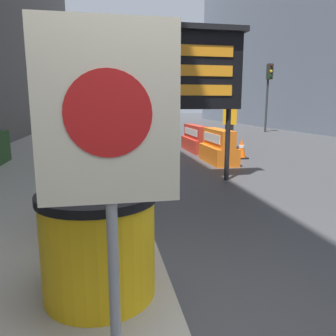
{
  "coord_description": "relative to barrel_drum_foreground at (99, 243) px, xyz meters",
  "views": [
    {
      "loc": [
        -0.47,
        -1.63,
        1.54
      ],
      "look_at": [
        0.84,
        5.16,
        0.21
      ],
      "focal_mm": 35.0,
      "sensor_mm": 36.0,
      "label": 1
    }
  ],
  "objects": [
    {
      "name": "barrel_drum_middle",
      "position": [
        0.01,
        1.16,
        0.0
      ],
      "size": [
        0.84,
        0.84,
        0.77
      ],
      "color": "yellow",
      "rests_on": "sidewalk_left"
    },
    {
      "name": "barrel_drum_foreground",
      "position": [
        0.0,
        0.0,
        0.0
      ],
      "size": [
        0.84,
        0.84,
        0.77
      ],
      "color": "yellow",
      "rests_on": "sidewalk_left"
    },
    {
      "name": "traffic_cone_mid",
      "position": [
        3.72,
        8.96,
        -0.28
      ],
      "size": [
        0.32,
        0.32,
        0.57
      ],
      "color": "black",
      "rests_on": "ground_plane"
    },
    {
      "name": "warning_sign",
      "position": [
        0.09,
        -0.64,
        0.84
      ],
      "size": [
        0.71,
        0.08,
        1.79
      ],
      "color": "gray",
      "rests_on": "sidewalk_left"
    },
    {
      "name": "jersey_barrier_orange_near",
      "position": [
        3.09,
        6.11,
        -0.16
      ],
      "size": [
        0.61,
        1.62,
        0.9
      ],
      "color": "orange",
      "rests_on": "ground_plane"
    },
    {
      "name": "pedestrian_worker",
      "position": [
        4.39,
        8.65,
        0.51
      ],
      "size": [
        0.55,
        0.44,
        1.81
      ],
      "rotation": [
        0.0,
        0.0,
        5.91
      ],
      "color": "#514C42",
      "rests_on": "ground_plane"
    },
    {
      "name": "traffic_cone_far",
      "position": [
        3.99,
        6.62,
        -0.26
      ],
      "size": [
        0.35,
        0.35,
        0.62
      ],
      "color": "black",
      "rests_on": "ground_plane"
    },
    {
      "name": "traffic_cone_near",
      "position": [
        2.7,
        10.15,
        -0.27
      ],
      "size": [
        0.33,
        0.33,
        0.59
      ],
      "color": "black",
      "rests_on": "ground_plane"
    },
    {
      "name": "message_board",
      "position": [
        1.7,
        4.05,
        1.65
      ],
      "size": [
        2.25,
        0.36,
        3.01
      ],
      "color": "black",
      "rests_on": "ground_plane"
    },
    {
      "name": "traffic_light_far_side",
      "position": [
        9.24,
        15.23,
        2.2
      ],
      "size": [
        0.28,
        0.44,
        3.79
      ],
      "color": "#2D2D30",
      "rests_on": "ground_plane"
    },
    {
      "name": "jersey_barrier_red_striped",
      "position": [
        3.09,
        8.41,
        -0.17
      ],
      "size": [
        0.51,
        1.96,
        0.88
      ],
      "color": "red",
      "rests_on": "ground_plane"
    },
    {
      "name": "traffic_light_near_curb",
      "position": [
        1.54,
        12.68,
        1.99
      ],
      "size": [
        0.28,
        0.44,
        3.49
      ],
      "color": "#2D2D30",
      "rests_on": "ground_plane"
    }
  ]
}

